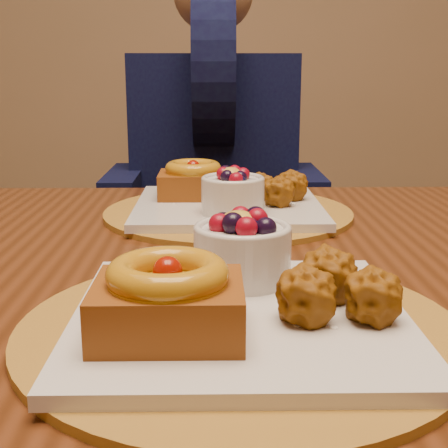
% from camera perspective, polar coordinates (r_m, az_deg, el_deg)
% --- Properties ---
extents(dining_table, '(1.60, 0.90, 0.76)m').
position_cam_1_polar(dining_table, '(0.77, 0.75, -8.51)').
color(dining_table, '#381A0A').
rests_on(dining_table, ground).
extents(place_setting_near, '(0.38, 0.38, 0.09)m').
position_cam_1_polar(place_setting_near, '(0.54, 1.13, -7.01)').
color(place_setting_near, brown).
rests_on(place_setting_near, dining_table).
extents(place_setting_far, '(0.38, 0.38, 0.09)m').
position_cam_1_polar(place_setting_far, '(0.95, 0.22, 2.20)').
color(place_setting_far, brown).
rests_on(place_setting_far, dining_table).
extents(chair_far, '(0.43, 0.43, 0.81)m').
position_cam_1_polar(chair_far, '(1.58, -0.99, -5.36)').
color(chair_far, black).
rests_on(chair_far, ground).
extents(diner, '(0.48, 0.47, 0.78)m').
position_cam_1_polar(diner, '(1.50, -0.94, 8.50)').
color(diner, black).
rests_on(diner, ground).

